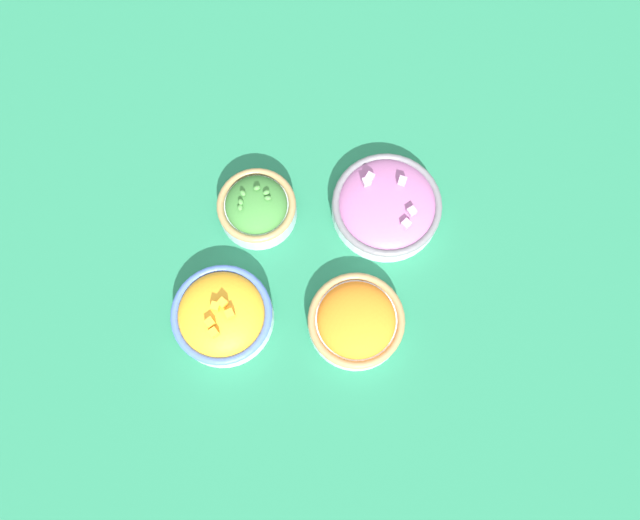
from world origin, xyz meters
name	(u,v)px	position (x,y,z in m)	size (l,w,h in m)	color
ground_plane	(320,265)	(0.00, 0.00, 0.00)	(3.00, 3.00, 0.00)	#23704C
bowl_red_onion	(387,206)	(0.14, 0.03, 0.02)	(0.18, 0.18, 0.06)	silver
bowl_squash	(223,316)	(-0.17, 0.00, 0.03)	(0.16, 0.16, 0.08)	silver
bowl_carrots	(355,321)	(0.00, -0.11, 0.02)	(0.15, 0.15, 0.06)	silver
bowl_broccoli	(257,207)	(-0.04, 0.13, 0.03)	(0.13, 0.13, 0.07)	#B2C1CC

